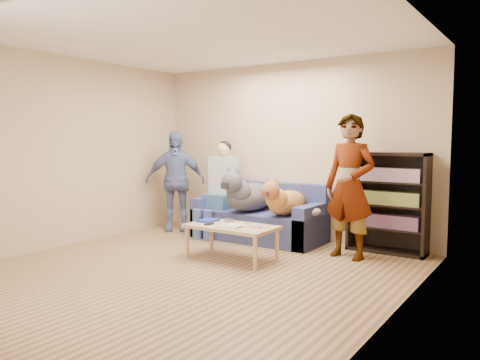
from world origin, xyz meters
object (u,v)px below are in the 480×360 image
Objects in this scene: person_standing_left at (175,181)px; dog_tan at (284,201)px; notebook_blue at (208,220)px; bookshelf at (388,200)px; person_standing_right at (350,187)px; dog_gray at (247,195)px; camera_silver at (229,221)px; coffee_table at (231,229)px; sofa at (260,220)px; person_seated at (220,185)px.

person_standing_left reaches higher than dog_tan.
dog_tan reaches higher than notebook_blue.
notebook_blue is at bearing -143.62° from bookshelf.
dog_gray is (-1.58, 0.13, -0.22)m from person_standing_right.
camera_silver is 0.94m from dog_tan.
person_standing_left is 2.00m from dog_tan.
camera_silver is at bearing 135.00° from coffee_table.
sofa reaches higher than coffee_table.
person_standing_right is at bearing -4.55° from dog_gray.
notebook_blue is at bearing -122.08° from dog_tan.
notebook_blue is 1.22m from person_seated.
notebook_blue is 0.20× the size of bookshelf.
sofa reaches higher than camera_silver.
person_standing_right is 2.97m from person_standing_left.
coffee_table is at bearing -74.75° from sofa.
dog_tan is at bearing 70.47° from camera_silver.
person_standing_right reaches higher than bookshelf.
bookshelf is (0.31, 0.56, -0.21)m from person_standing_right.
sofa is at bearing 157.90° from dog_tan.
coffee_table is (0.97, -1.07, -0.40)m from person_seated.
sofa is (1.47, 0.21, -0.52)m from person_standing_left.
camera_silver is at bearing 14.04° from notebook_blue.
dog_gray is at bearing -37.00° from person_standing_left.
dog_gray reaches higher than notebook_blue.
bookshelf reaches higher than camera_silver.
notebook_blue is 0.24× the size of coffee_table.
dog_tan reaches higher than camera_silver.
camera_silver is 0.07× the size of person_seated.
person_standing_left reaches higher than camera_silver.
person_standing_right reaches higher than coffee_table.
dog_gray is 0.99× the size of bookshelf.
person_standing_left is at bearing -174.00° from person_seated.
dog_gray is 1.16× the size of coffee_table.
person_standing_right reaches higher than dog_gray.
bookshelf reaches higher than sofa.
dog_gray is at bearing 108.72° from camera_silver.
person_standing_left is 1.09× the size of person_seated.
notebook_blue is at bearing 172.87° from coffee_table.
person_standing_right is 1.62× the size of coffee_table.
notebook_blue is 2.36× the size of camera_silver.
person_standing_right is 1.55m from camera_silver.
camera_silver is 2.08m from bookshelf.
person_seated reaches higher than bookshelf.
person_seated reaches higher than dog_gray.
person_seated is at bearing -168.94° from sofa.
person_seated is at bearing -171.62° from bookshelf.
bookshelf is (1.89, 0.44, 0.01)m from dog_gray.
notebook_blue is 0.97m from dog_gray.
notebook_blue is 2.34m from bookshelf.
sofa is 0.82m from person_seated.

